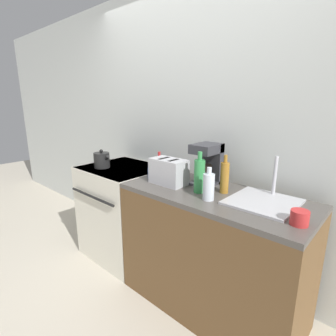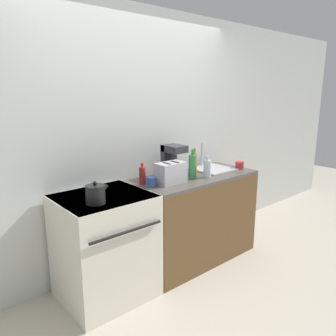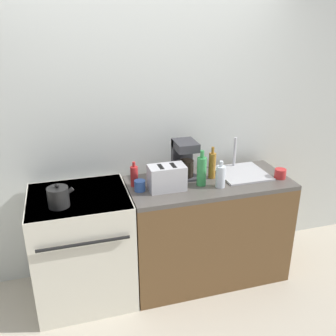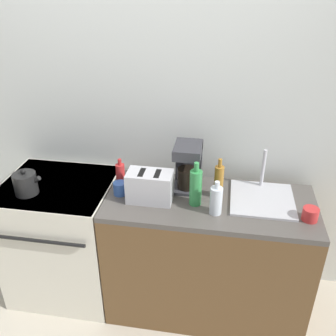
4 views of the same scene
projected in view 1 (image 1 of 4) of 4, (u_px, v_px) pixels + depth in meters
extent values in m
plane|color=beige|center=(139.00, 294.00, 2.19)|extent=(12.00, 12.00, 0.00)
cube|color=silver|center=(195.00, 131.00, 2.38)|extent=(8.00, 0.05, 2.60)
cube|color=silver|center=(124.00, 211.00, 2.69)|extent=(0.76, 0.67, 0.93)
cube|color=black|center=(122.00, 168.00, 2.57)|extent=(0.75, 0.66, 0.02)
cylinder|color=black|center=(100.00, 168.00, 2.58)|extent=(0.22, 0.22, 0.01)
cylinder|color=black|center=(122.00, 174.00, 2.36)|extent=(0.22, 0.22, 0.01)
cylinder|color=black|center=(123.00, 163.00, 2.78)|extent=(0.22, 0.22, 0.01)
cylinder|color=black|center=(145.00, 168.00, 2.56)|extent=(0.22, 0.22, 0.01)
cylinder|color=black|center=(92.00, 197.00, 2.36)|extent=(0.65, 0.02, 0.02)
cube|color=brown|center=(211.00, 254.00, 1.98)|extent=(1.36, 0.61, 0.90)
cube|color=#514C47|center=(214.00, 196.00, 1.86)|extent=(1.36, 0.61, 0.04)
cylinder|color=black|center=(102.00, 160.00, 2.54)|extent=(0.15, 0.15, 0.15)
sphere|color=black|center=(101.00, 151.00, 2.52)|extent=(0.03, 0.03, 0.03)
cylinder|color=black|center=(106.00, 158.00, 2.49)|extent=(0.09, 0.03, 0.07)
cube|color=#BCBCC1|center=(169.00, 172.00, 2.04)|extent=(0.29, 0.16, 0.20)
cube|color=black|center=(164.00, 159.00, 2.05)|extent=(0.03, 0.11, 0.01)
cube|color=black|center=(173.00, 161.00, 1.98)|extent=(0.03, 0.11, 0.01)
cube|color=#333338|center=(205.00, 183.00, 2.06)|extent=(0.18, 0.23, 0.02)
cube|color=#333338|center=(212.00, 162.00, 2.09)|extent=(0.18, 0.06, 0.32)
cube|color=#333338|center=(207.00, 149.00, 1.99)|extent=(0.18, 0.23, 0.07)
cylinder|color=black|center=(203.00, 174.00, 2.02)|extent=(0.12, 0.12, 0.14)
cube|color=#B7B7BC|center=(263.00, 202.00, 1.68)|extent=(0.40, 0.42, 0.01)
cylinder|color=silver|center=(275.00, 176.00, 1.77)|extent=(0.02, 0.02, 0.28)
cylinder|color=silver|center=(209.00, 187.00, 1.71)|extent=(0.08, 0.08, 0.18)
cylinder|color=silver|center=(209.00, 171.00, 1.69)|extent=(0.03, 0.03, 0.04)
cylinder|color=#338C47|center=(199.00, 176.00, 1.85)|extent=(0.08, 0.08, 0.24)
cylinder|color=#338C47|center=(200.00, 156.00, 1.81)|extent=(0.03, 0.03, 0.06)
cylinder|color=#9E6B23|center=(225.00, 178.00, 1.84)|extent=(0.06, 0.06, 0.22)
cylinder|color=#9E6B23|center=(226.00, 159.00, 1.81)|extent=(0.02, 0.02, 0.05)
cylinder|color=#B72828|center=(159.00, 166.00, 2.29)|extent=(0.06, 0.06, 0.16)
cylinder|color=#B72828|center=(159.00, 154.00, 2.27)|extent=(0.02, 0.02, 0.04)
cylinder|color=#3860B2|center=(153.00, 173.00, 2.22)|extent=(0.09, 0.09, 0.09)
cylinder|color=red|center=(300.00, 218.00, 1.38)|extent=(0.10, 0.10, 0.08)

